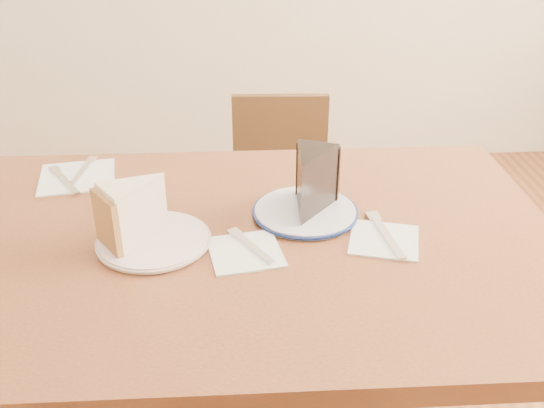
{
  "coord_description": "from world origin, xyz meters",
  "views": [
    {
      "loc": [
        -0.01,
        -0.98,
        1.36
      ],
      "look_at": [
        0.05,
        0.03,
        0.8
      ],
      "focal_mm": 40.0,
      "sensor_mm": 36.0,
      "label": 1
    }
  ],
  "objects_px": {
    "chair_far": "(281,203)",
    "plate_cream": "(154,240)",
    "table": "(250,278)",
    "carrot_cake": "(139,212)",
    "chocolate_cake": "(310,186)",
    "plate_navy": "(305,212)"
  },
  "relations": [
    {
      "from": "chair_far",
      "to": "plate_cream",
      "type": "bearing_deg",
      "value": 71.28
    },
    {
      "from": "table",
      "to": "plate_cream",
      "type": "height_order",
      "value": "plate_cream"
    },
    {
      "from": "chair_far",
      "to": "carrot_cake",
      "type": "distance_m",
      "value": 0.91
    },
    {
      "from": "carrot_cake",
      "to": "chocolate_cake",
      "type": "distance_m",
      "value": 0.33
    },
    {
      "from": "chair_far",
      "to": "carrot_cake",
      "type": "relative_size",
      "value": 6.33
    },
    {
      "from": "chocolate_cake",
      "to": "carrot_cake",
      "type": "bearing_deg",
      "value": 34.49
    },
    {
      "from": "chocolate_cake",
      "to": "plate_navy",
      "type": "bearing_deg",
      "value": -31.13
    },
    {
      "from": "plate_navy",
      "to": "chocolate_cake",
      "type": "relative_size",
      "value": 1.68
    },
    {
      "from": "carrot_cake",
      "to": "chocolate_cake",
      "type": "relative_size",
      "value": 0.96
    },
    {
      "from": "plate_navy",
      "to": "chocolate_cake",
      "type": "height_order",
      "value": "chocolate_cake"
    },
    {
      "from": "plate_navy",
      "to": "carrot_cake",
      "type": "xyz_separation_m",
      "value": [
        -0.32,
        -0.09,
        0.06
      ]
    },
    {
      "from": "table",
      "to": "carrot_cake",
      "type": "distance_m",
      "value": 0.26
    },
    {
      "from": "plate_cream",
      "to": "carrot_cake",
      "type": "relative_size",
      "value": 1.74
    },
    {
      "from": "table",
      "to": "chocolate_cake",
      "type": "distance_m",
      "value": 0.22
    },
    {
      "from": "table",
      "to": "chair_far",
      "type": "xyz_separation_m",
      "value": [
        0.11,
        0.74,
        -0.24
      ]
    },
    {
      "from": "plate_navy",
      "to": "chair_far",
      "type": "bearing_deg",
      "value": 90.14
    },
    {
      "from": "table",
      "to": "chocolate_cake",
      "type": "xyz_separation_m",
      "value": [
        0.12,
        0.07,
        0.17
      ]
    },
    {
      "from": "carrot_cake",
      "to": "chocolate_cake",
      "type": "bearing_deg",
      "value": 68.23
    },
    {
      "from": "chair_far",
      "to": "table",
      "type": "bearing_deg",
      "value": 83.65
    },
    {
      "from": "chair_far",
      "to": "carrot_cake",
      "type": "height_order",
      "value": "carrot_cake"
    },
    {
      "from": "table",
      "to": "plate_navy",
      "type": "xyz_separation_m",
      "value": [
        0.11,
        0.07,
        0.1
      ]
    },
    {
      "from": "carrot_cake",
      "to": "chocolate_cake",
      "type": "height_order",
      "value": "chocolate_cake"
    }
  ]
}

